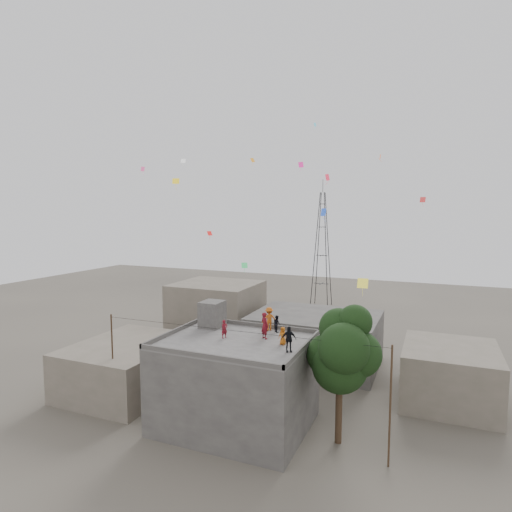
{
  "coord_description": "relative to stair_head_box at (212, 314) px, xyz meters",
  "views": [
    {
      "loc": [
        12.56,
        -26.0,
        15.01
      ],
      "look_at": [
        1.32,
        0.62,
        12.0
      ],
      "focal_mm": 30.0,
      "sensor_mm": 36.0,
      "label": 1
    }
  ],
  "objects": [
    {
      "name": "kites",
      "position": [
        4.36,
        2.89,
        9.18
      ],
      "size": [
        22.82,
        14.9,
        12.52
      ],
      "color": "red",
      "rests_on": "ground"
    },
    {
      "name": "neighbor_north",
      "position": [
        5.2,
        11.4,
        -4.6
      ],
      "size": [
        12.0,
        9.0,
        5.0
      ],
      "primitive_type": "cube",
      "color": "#454341",
      "rests_on": "ground"
    },
    {
      "name": "tree",
      "position": [
        10.57,
        -2.0,
        -1.0
      ],
      "size": [
        4.9,
        4.6,
        9.1
      ],
      "color": "black",
      "rests_on": "ground"
    },
    {
      "name": "person_red_child",
      "position": [
        2.24,
        -2.31,
        -0.35
      ],
      "size": [
        0.52,
        0.56,
        1.29
      ],
      "primitive_type": "imported",
      "rotation": [
        0.0,
        0.0,
        1.0
      ],
      "color": "maroon",
      "rests_on": "main_building"
    },
    {
      "name": "stair_head_box",
      "position": [
        0.0,
        0.0,
        0.0
      ],
      "size": [
        1.6,
        1.8,
        2.0
      ],
      "primitive_type": "cube",
      "color": "#454341",
      "rests_on": "main_building"
    },
    {
      "name": "person_dark_adult",
      "position": [
        7.38,
        -3.39,
        -0.17
      ],
      "size": [
        1.04,
        0.84,
        1.66
      ],
      "primitive_type": "imported",
      "rotation": [
        0.0,
        0.0,
        0.53
      ],
      "color": "black",
      "rests_on": "main_building"
    },
    {
      "name": "parapet",
      "position": [
        3.2,
        -2.6,
        -0.85
      ],
      "size": [
        10.0,
        8.0,
        0.3
      ],
      "color": "#454341",
      "rests_on": "main_building"
    },
    {
      "name": "ground",
      "position": [
        3.2,
        -2.6,
        -7.1
      ],
      "size": [
        140.0,
        140.0,
        0.0
      ],
      "primitive_type": "plane",
      "color": "#49443C",
      "rests_on": "ground"
    },
    {
      "name": "person_orange_adult",
      "position": [
        4.42,
        0.8,
        -0.12
      ],
      "size": [
        1.29,
        1.22,
        1.75
      ],
      "primitive_type": "imported",
      "rotation": [
        0.0,
        0.0,
        -2.46
      ],
      "color": "#C45916",
      "rests_on": "main_building"
    },
    {
      "name": "main_building",
      "position": [
        3.2,
        -2.6,
        -4.05
      ],
      "size": [
        10.0,
        8.0,
        6.1
      ],
      "color": "#454341",
      "rests_on": "ground"
    },
    {
      "name": "transmission_tower",
      "position": [
        -0.8,
        37.4,
        1.97
      ],
      "size": [
        2.97,
        2.97,
        20.01
      ],
      "color": "black",
      "rests_on": "ground"
    },
    {
      "name": "utility_line",
      "position": [
        3.7,
        -3.85,
        -3.27
      ],
      "size": [
        20.12,
        0.62,
        7.4
      ],
      "color": "black",
      "rests_on": "ground"
    },
    {
      "name": "neighbor_east",
      "position": [
        17.2,
        7.4,
        -4.9
      ],
      "size": [
        7.0,
        8.0,
        4.4
      ],
      "primitive_type": "cube",
      "color": "#665F50",
      "rests_on": "ground"
    },
    {
      "name": "person_dark_child",
      "position": [
        5.12,
        0.6,
        -0.37
      ],
      "size": [
        0.77,
        0.76,
        1.25
      ],
      "primitive_type": "imported",
      "rotation": [
        0.0,
        0.0,
        2.36
      ],
      "color": "black",
      "rests_on": "main_building"
    },
    {
      "name": "person_red_adult",
      "position": [
        4.91,
        -1.33,
        -0.06
      ],
      "size": [
        0.82,
        0.75,
        1.88
      ],
      "primitive_type": "imported",
      "rotation": [
        0.0,
        0.0,
        2.56
      ],
      "color": "maroon",
      "rests_on": "main_building"
    },
    {
      "name": "person_orange_child",
      "position": [
        6.53,
        -2.1,
        -0.4
      ],
      "size": [
        0.64,
        0.46,
        1.2
      ],
      "primitive_type": "imported",
      "rotation": [
        0.0,
        0.0,
        -0.14
      ],
      "color": "#C36116",
      "rests_on": "main_building"
    },
    {
      "name": "neighbor_west",
      "position": [
        -7.8,
        -0.6,
        -5.1
      ],
      "size": [
        8.0,
        10.0,
        4.0
      ],
      "primitive_type": "cube",
      "color": "#665F50",
      "rests_on": "ground"
    },
    {
      "name": "neighbor_northwest",
      "position": [
        -6.8,
        13.4,
        -3.6
      ],
      "size": [
        9.0,
        8.0,
        7.0
      ],
      "primitive_type": "cube",
      "color": "#665F50",
      "rests_on": "ground"
    }
  ]
}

